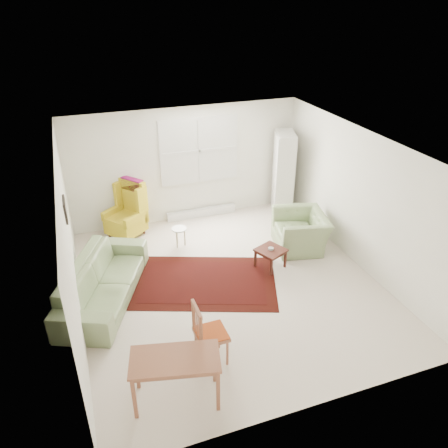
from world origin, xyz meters
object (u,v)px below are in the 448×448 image
object	(u,v)px
coffee_table	(270,258)
cabinet	(283,174)
sofa	(102,274)
desk_chair	(211,333)
armchair	(301,228)
stool	(180,237)
desk	(176,379)
wingback_chair	(124,210)

from	to	relation	value
coffee_table	cabinet	distance (m)	2.44
sofa	desk_chair	xyz separation A→B (m)	(1.25, -1.92, 0.01)
armchair	stool	size ratio (longest dim) A/B	2.75
desk	wingback_chair	bearing A→B (deg)	89.64
wingback_chair	coffee_table	distance (m)	3.16
cabinet	desk_chair	bearing A→B (deg)	-109.36
sofa	stool	size ratio (longest dim) A/B	5.97
stool	desk	size ratio (longest dim) A/B	0.36
armchair	coffee_table	world-z (taller)	armchair
wingback_chair	cabinet	xyz separation A→B (m)	(3.54, -0.11, 0.35)
wingback_chair	desk_chair	size ratio (longest dim) A/B	1.22
wingback_chair	stool	xyz separation A→B (m)	(0.95, -0.77, -0.39)
sofa	armchair	xyz separation A→B (m)	(3.87, 0.39, -0.05)
sofa	cabinet	world-z (taller)	cabinet
desk	cabinet	bearing A→B (deg)	50.29
armchair	coffee_table	size ratio (longest dim) A/B	2.33
sofa	coffee_table	bearing A→B (deg)	-67.73
coffee_table	desk_chair	xyz separation A→B (m)	(-1.75, -1.83, 0.29)
sofa	stool	bearing A→B (deg)	-28.49
sofa	desk	distance (m)	2.49
stool	cabinet	size ratio (longest dim) A/B	0.21
wingback_chair	armchair	bearing A→B (deg)	24.62
coffee_table	desk_chair	size ratio (longest dim) A/B	0.48
coffee_table	desk_chair	distance (m)	2.55
armchair	wingback_chair	xyz separation A→B (m)	(-3.21, 1.62, 0.17)
sofa	cabinet	bearing A→B (deg)	-41.78
wingback_chair	stool	bearing A→B (deg)	12.25
sofa	wingback_chair	distance (m)	2.11
wingback_chair	coffee_table	size ratio (longest dim) A/B	2.52
cabinet	armchair	bearing A→B (deg)	-84.07
stool	cabinet	world-z (taller)	cabinet
desk_chair	armchair	bearing A→B (deg)	-49.44
desk_chair	cabinet	bearing A→B (deg)	-38.58
wingback_chair	cabinet	world-z (taller)	cabinet
wingback_chair	desk	xyz separation A→B (m)	(-0.03, -4.41, -0.25)
stool	cabinet	distance (m)	2.78
coffee_table	desk_chair	bearing A→B (deg)	-133.73
cabinet	desk	world-z (taller)	cabinet
sofa	cabinet	distance (m)	4.63
desk_chair	desk	bearing A→B (deg)	127.59
armchair	cabinet	bearing A→B (deg)	-179.97
armchair	wingback_chair	world-z (taller)	wingback_chair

